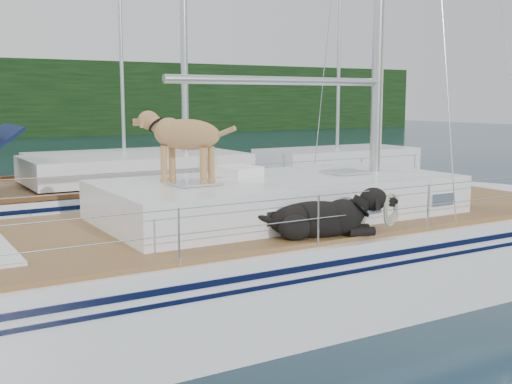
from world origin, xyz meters
TOP-DOWN VIEW (x-y plane):
  - ground at (0.00, 0.00)m, footprint 120.00×120.00m
  - main_sailboat at (0.09, -0.01)m, footprint 12.00×3.86m
  - neighbor_sailboat at (-0.35, 5.80)m, footprint 11.00×3.50m
  - bg_boat_center at (4.00, 16.00)m, footprint 7.20×3.00m
  - bg_boat_east at (12.00, 13.00)m, footprint 6.40×3.00m

SIDE VIEW (x-z plane):
  - ground at x=0.00m, z-range 0.00..0.00m
  - bg_boat_center at x=4.00m, z-range -5.37..6.28m
  - bg_boat_east at x=12.00m, z-range -5.37..6.28m
  - neighbor_sailboat at x=-0.35m, z-range -6.02..7.28m
  - main_sailboat at x=0.09m, z-range -6.32..7.69m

